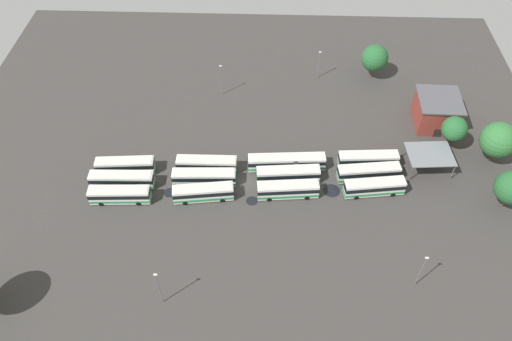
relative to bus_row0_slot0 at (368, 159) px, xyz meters
name	(u,v)px	position (x,y,z in m)	size (l,w,h in m)	color
ground_plane	(247,182)	(24.75, 5.57, -1.85)	(130.22, 130.22, 0.00)	#383533
bus_row0_slot0	(368,159)	(0.00, 0.00, 0.00)	(12.37, 3.29, 3.50)	silver
bus_row0_slot1	(369,172)	(0.31, 3.62, 0.00)	(12.76, 4.01, 3.50)	silver
bus_row0_slot2	(374,187)	(-0.36, 7.50, 0.00)	(12.12, 4.09, 3.50)	silver
bus_row1_slot0	(287,162)	(16.72, 1.32, 0.00)	(15.97, 3.61, 3.50)	silver
bus_row1_slot1	(288,175)	(16.50, 4.79, 0.00)	(12.85, 3.61, 3.50)	silver
bus_row1_slot2	(288,190)	(16.57, 8.75, 0.00)	(12.18, 3.63, 3.50)	silver
bus_row2_slot0	(207,164)	(33.09, 2.56, 0.00)	(12.29, 2.63, 3.50)	silver
bus_row2_slot1	(204,177)	(33.25, 6.12, 0.00)	(12.70, 2.98, 3.50)	silver
bus_row2_slot2	(203,193)	(32.98, 10.11, 0.00)	(11.97, 4.00, 3.50)	silver
bus_row3_slot0	(125,166)	(49.64, 3.49, 0.00)	(11.95, 3.40, 3.50)	silver
bus_row3_slot1	(122,180)	(49.50, 7.32, 0.00)	(12.71, 2.84, 3.50)	silver
bus_row3_slot2	(120,195)	(49.08, 11.22, 0.00)	(11.86, 3.09, 3.50)	silver
depot_building	(437,111)	(-16.57, -14.10, 1.54)	(9.65, 10.41, 6.75)	maroon
maintenance_shelter	(430,154)	(-12.17, 0.06, 1.98)	(9.59, 7.84, 4.02)	slate
lamp_post_mid_lot	(221,79)	(32.06, -22.52, 2.68)	(0.56, 0.28, 8.24)	slate
lamp_post_far_corner	(421,270)	(-5.04, 27.69, 2.77)	(0.56, 0.28, 8.41)	slate
lamp_post_near_entrance	(159,287)	(37.43, 32.43, 2.93)	(0.56, 0.28, 8.73)	slate
lamp_post_by_building	(319,63)	(8.81, -29.99, 2.29)	(0.56, 0.28, 7.46)	slate
tree_northwest	(498,140)	(-25.80, -2.40, 4.17)	(7.40, 7.40, 9.73)	brown
tree_east_edge	(375,58)	(-4.55, -30.61, 3.72)	(6.53, 6.53, 8.84)	brown
tree_north_edge	(512,188)	(-24.89, 9.88, 3.68)	(6.44, 6.44, 8.76)	brown
tree_west_edge	(454,129)	(-17.79, -5.61, 3.95)	(5.30, 5.30, 8.48)	brown
puddle_near_shelter	(252,201)	(23.52, 10.33, -1.85)	(2.36, 2.36, 0.01)	black
puddle_centre_drain	(170,193)	(40.00, 8.83, -1.85)	(2.45, 2.45, 0.01)	black
puddle_front_lane	(261,157)	(22.18, -1.60, -1.85)	(2.53, 2.53, 0.01)	black
puddle_between_rows	(331,191)	(7.77, 7.14, -1.85)	(3.44, 3.44, 0.01)	black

